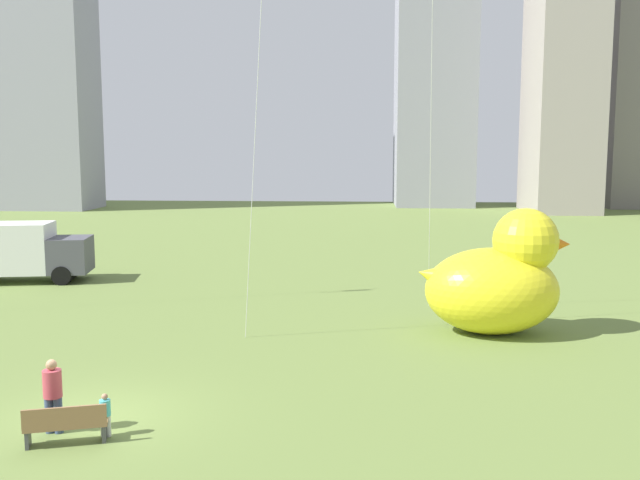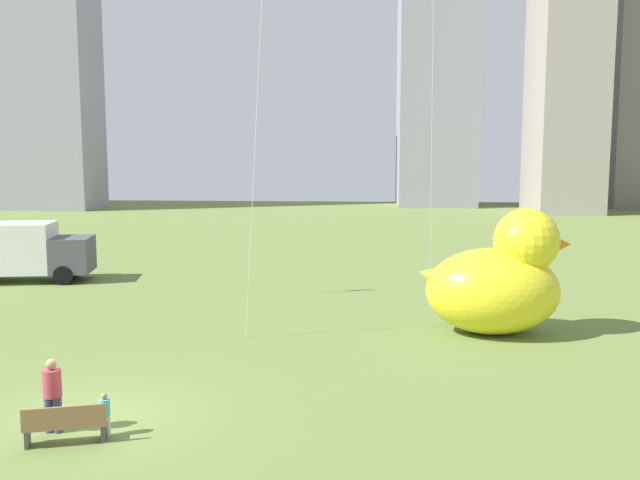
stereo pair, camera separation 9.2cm
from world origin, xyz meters
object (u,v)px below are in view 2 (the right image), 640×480
person_adult (52,392)px  giant_inflatable_duck (498,281)px  box_truck (19,252)px  park_bench (65,424)px  person_child (105,412)px

person_adult → giant_inflatable_duck: (11.55, 9.50, 0.92)m
person_adult → box_truck: bearing=118.6°
park_bench → giant_inflatable_duck: giant_inflatable_duck is taller
park_bench → box_truck: 21.06m
person_adult → box_truck: (-9.67, 17.74, 0.51)m
box_truck → person_adult: bearing=-61.4°
box_truck → person_child: bearing=-58.6°
person_adult → person_child: size_ratio=1.73×
person_adult → park_bench: bearing=-49.7°
park_bench → giant_inflatable_duck: (11.00, 10.15, 1.38)m
park_bench → box_truck: bearing=119.1°
person_child → box_truck: bearing=121.4°
person_child → box_truck: 20.95m
person_child → giant_inflatable_duck: giant_inflatable_duck is taller
person_child → giant_inflatable_duck: (10.31, 9.63, 1.32)m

